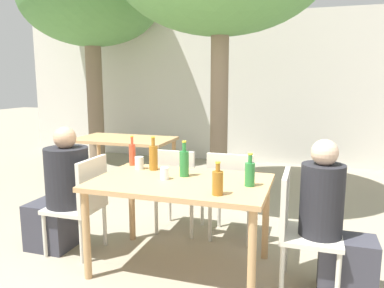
# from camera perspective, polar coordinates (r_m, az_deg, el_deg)

# --- Properties ---
(ground_plane) EXTENTS (30.00, 30.00, 0.00)m
(ground_plane) POSITION_cam_1_polar(r_m,az_deg,el_deg) (3.34, -1.66, -18.25)
(ground_plane) COLOR gray
(cafe_building_wall) EXTENTS (10.00, 0.08, 2.80)m
(cafe_building_wall) POSITION_cam_1_polar(r_m,az_deg,el_deg) (7.20, 10.01, 8.26)
(cafe_building_wall) COLOR beige
(cafe_building_wall) RESTS_ON ground_plane
(tree_far) EXTENTS (2.54, 2.54, 3.83)m
(tree_far) POSITION_cam_1_polar(r_m,az_deg,el_deg) (7.50, -15.16, 20.18)
(tree_far) COLOR #7A6651
(tree_far) RESTS_ON ground_plane
(dining_table_front) EXTENTS (1.42, 0.90, 0.76)m
(dining_table_front) POSITION_cam_1_polar(r_m,az_deg,el_deg) (3.08, -1.72, -7.04)
(dining_table_front) COLOR tan
(dining_table_front) RESTS_ON ground_plane
(dining_table_back) EXTENTS (1.36, 0.77, 0.76)m
(dining_table_back) POSITION_cam_1_polar(r_m,az_deg,el_deg) (5.34, -10.25, -0.14)
(dining_table_back) COLOR tan
(dining_table_back) RESTS_ON ground_plane
(patio_chair_0) EXTENTS (0.44, 0.44, 0.89)m
(patio_chair_0) POSITION_cam_1_polar(r_m,az_deg,el_deg) (3.55, -16.36, -8.20)
(patio_chair_0) COLOR beige
(patio_chair_0) RESTS_ON ground_plane
(patio_chair_1) EXTENTS (0.44, 0.44, 0.89)m
(patio_chair_1) POSITION_cam_1_polar(r_m,az_deg,el_deg) (2.98, 16.04, -11.70)
(patio_chair_1) COLOR beige
(patio_chair_1) RESTS_ON ground_plane
(patio_chair_2) EXTENTS (0.44, 0.44, 0.89)m
(patio_chair_2) POSITION_cam_1_polar(r_m,az_deg,el_deg) (3.84, -2.31, -6.44)
(patio_chair_2) COLOR beige
(patio_chair_2) RESTS_ON ground_plane
(patio_chair_3) EXTENTS (0.44, 0.44, 0.89)m
(patio_chair_3) POSITION_cam_1_polar(r_m,az_deg,el_deg) (3.69, 6.08, -7.16)
(patio_chair_3) COLOR beige
(patio_chair_3) RESTS_ON ground_plane
(person_seated_0) EXTENTS (0.59, 0.39, 1.16)m
(person_seated_0) POSITION_cam_1_polar(r_m,az_deg,el_deg) (3.67, -19.37, -7.33)
(person_seated_0) COLOR #383842
(person_seated_0) RESTS_ON ground_plane
(person_seated_1) EXTENTS (0.56, 0.31, 1.15)m
(person_seated_1) POSITION_cam_1_polar(r_m,az_deg,el_deg) (2.98, 20.74, -11.77)
(person_seated_1) COLOR #383842
(person_seated_1) RESTS_ON ground_plane
(green_bottle_0) EXTENTS (0.08, 0.08, 0.30)m
(green_bottle_0) POSITION_cam_1_polar(r_m,az_deg,el_deg) (3.15, -1.20, -2.87)
(green_bottle_0) COLOR #287A38
(green_bottle_0) RESTS_ON dining_table_front
(green_bottle_1) EXTENTS (0.08, 0.08, 0.26)m
(green_bottle_1) POSITION_cam_1_polar(r_m,az_deg,el_deg) (2.90, 8.81, -4.45)
(green_bottle_1) COLOR #287A38
(green_bottle_1) RESTS_ON dining_table_front
(amber_bottle_2) EXTENTS (0.08, 0.08, 0.24)m
(amber_bottle_2) POSITION_cam_1_polar(r_m,az_deg,el_deg) (2.66, 3.93, -5.81)
(amber_bottle_2) COLOR #9E661E
(amber_bottle_2) RESTS_ON dining_table_front
(soda_bottle_3) EXTENTS (0.06, 0.06, 0.29)m
(soda_bottle_3) POSITION_cam_1_polar(r_m,az_deg,el_deg) (3.60, -9.08, -1.49)
(soda_bottle_3) COLOR #DB4C2D
(soda_bottle_3) RESTS_ON dining_table_front
(amber_bottle_4) EXTENTS (0.08, 0.08, 0.31)m
(amber_bottle_4) POSITION_cam_1_polar(r_m,az_deg,el_deg) (3.39, -5.90, -1.98)
(amber_bottle_4) COLOR #9E661E
(amber_bottle_4) RESTS_ON dining_table_front
(drinking_glass_0) EXTENTS (0.08, 0.08, 0.11)m
(drinking_glass_0) POSITION_cam_1_polar(r_m,az_deg,el_deg) (3.45, -8.03, -2.86)
(drinking_glass_0) COLOR silver
(drinking_glass_0) RESTS_ON dining_table_front
(drinking_glass_1) EXTENTS (0.07, 0.07, 0.10)m
(drinking_glass_1) POSITION_cam_1_polar(r_m,az_deg,el_deg) (3.08, -4.21, -4.49)
(drinking_glass_1) COLOR white
(drinking_glass_1) RESTS_ON dining_table_front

